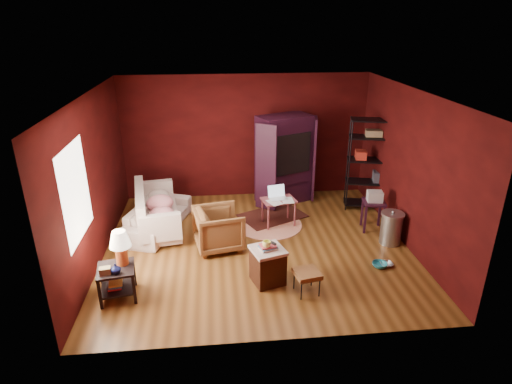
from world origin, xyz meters
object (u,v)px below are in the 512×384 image
(wire_shelving, at_px, (371,161))
(laptop_desk, at_px, (279,202))
(side_table, at_px, (118,258))
(hamper, at_px, (268,265))
(tv_armoire, at_px, (285,158))
(armchair, at_px, (219,227))
(sofa, at_px, (157,212))

(wire_shelving, bearing_deg, laptop_desk, -150.87)
(side_table, height_order, laptop_desk, side_table)
(hamper, relative_size, tv_armoire, 0.35)
(laptop_desk, bearing_deg, side_table, -154.10)
(armchair, bearing_deg, laptop_desk, -67.40)
(laptop_desk, bearing_deg, wire_shelving, 4.72)
(sofa, bearing_deg, tv_armoire, -48.86)
(armchair, xyz_separation_m, tv_armoire, (1.52, 1.98, 0.61))
(sofa, distance_m, wire_shelving, 4.58)
(hamper, distance_m, wire_shelving, 3.74)
(armchair, height_order, side_table, side_table)
(sofa, xyz_separation_m, tv_armoire, (2.71, 1.13, 0.67))
(sofa, relative_size, armchair, 2.22)
(wire_shelving, bearing_deg, side_table, -137.86)
(hamper, relative_size, laptop_desk, 0.85)
(armchair, bearing_deg, sofa, 43.07)
(hamper, xyz_separation_m, tv_armoire, (0.77, 3.16, 0.72))
(sofa, relative_size, laptop_desk, 2.31)
(armchair, height_order, laptop_desk, armchair)
(laptop_desk, bearing_deg, sofa, 167.09)
(sofa, xyz_separation_m, wire_shelving, (4.49, 0.58, 0.73))
(side_table, bearing_deg, armchair, 40.72)
(sofa, bearing_deg, side_table, -169.67)
(hamper, bearing_deg, tv_armoire, 76.33)
(sofa, distance_m, tv_armoire, 3.01)
(side_table, relative_size, hamper, 1.54)
(tv_armoire, bearing_deg, wire_shelving, -40.46)
(tv_armoire, bearing_deg, laptop_desk, -127.69)
(sofa, bearing_deg, wire_shelving, -64.14)
(hamper, height_order, laptop_desk, laptop_desk)
(armchair, distance_m, laptop_desk, 1.46)
(armchair, bearing_deg, tv_armoire, -48.56)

